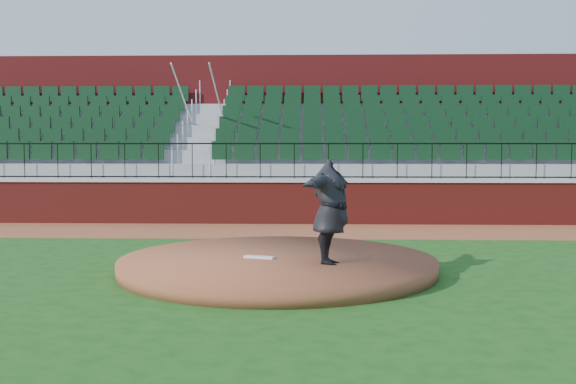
% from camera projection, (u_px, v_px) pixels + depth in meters
% --- Properties ---
extents(ground, '(90.00, 90.00, 0.00)m').
position_uv_depth(ground, '(285.00, 268.00, 12.34)').
color(ground, '#194814').
rests_on(ground, ground).
extents(warning_track, '(34.00, 3.20, 0.01)m').
position_uv_depth(warning_track, '(293.00, 231.00, 17.73)').
color(warning_track, brown).
rests_on(warning_track, ground).
extents(field_wall, '(34.00, 0.35, 1.20)m').
position_uv_depth(field_wall, '(294.00, 203.00, 19.28)').
color(field_wall, maroon).
rests_on(field_wall, ground).
extents(wall_cap, '(34.00, 0.45, 0.10)m').
position_uv_depth(wall_cap, '(294.00, 180.00, 19.24)').
color(wall_cap, '#B7B7B7').
rests_on(wall_cap, field_wall).
extents(wall_railing, '(34.00, 0.05, 1.00)m').
position_uv_depth(wall_railing, '(294.00, 161.00, 19.20)').
color(wall_railing, black).
rests_on(wall_railing, wall_cap).
extents(seating_stands, '(34.00, 5.10, 4.60)m').
position_uv_depth(seating_stands, '(296.00, 144.00, 21.88)').
color(seating_stands, gray).
rests_on(seating_stands, ground).
extents(concourse_wall, '(34.00, 0.50, 5.50)m').
position_uv_depth(concourse_wall, '(298.00, 132.00, 24.64)').
color(concourse_wall, maroon).
rests_on(concourse_wall, ground).
extents(pitchers_mound, '(5.64, 5.64, 0.25)m').
position_uv_depth(pitchers_mound, '(278.00, 264.00, 12.04)').
color(pitchers_mound, brown).
rests_on(pitchers_mound, ground).
extents(pitching_rubber, '(0.56, 0.29, 0.04)m').
position_uv_depth(pitching_rubber, '(259.00, 257.00, 11.97)').
color(pitching_rubber, white).
rests_on(pitching_rubber, pitchers_mound).
extents(pitcher, '(1.23, 2.26, 1.77)m').
position_uv_depth(pitcher, '(331.00, 212.00, 11.33)').
color(pitcher, black).
rests_on(pitcher, pitchers_mound).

